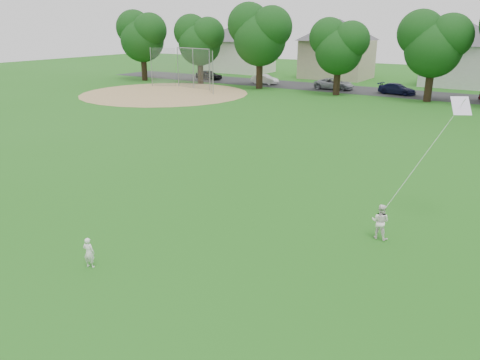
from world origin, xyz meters
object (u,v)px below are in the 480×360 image
Objects in this scene: older_boy at (380,222)px; baseball_backstop at (190,69)px; kite at (421,159)px; toddler at (89,253)px.

older_boy is 0.13× the size of baseball_backstop.
kite is at bearing -39.74° from baseball_backstop.
kite is at bearing -151.47° from toddler.
toddler is at bearing -132.78° from kite.
baseball_backstop reaches higher than older_boy.
baseball_backstop is at bearing -41.68° from older_boy.
older_boy is at bearing -119.40° from kite.
older_boy reaches higher than toddler.
toddler is 0.21× the size of kite.
kite is (7.82, 8.45, 2.20)m from toddler.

